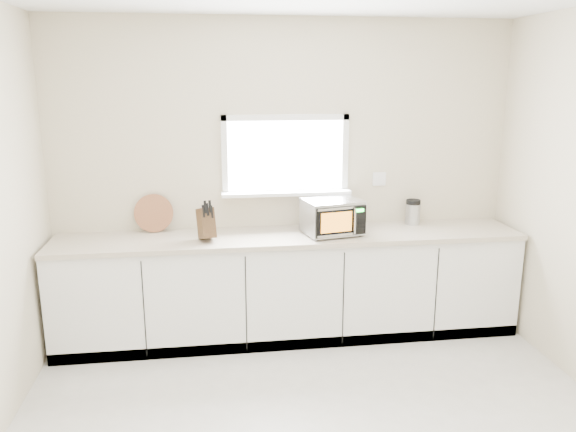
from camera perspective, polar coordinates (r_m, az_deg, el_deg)
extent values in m
cube|color=beige|center=(4.93, -0.29, 3.91)|extent=(4.00, 0.02, 2.70)
cube|color=white|center=(4.88, -0.27, 6.19)|extent=(1.00, 0.02, 0.60)
cube|color=white|center=(4.87, -0.16, 2.36)|extent=(1.12, 0.16, 0.03)
cube|color=white|center=(4.83, -0.25, 9.99)|extent=(1.10, 0.04, 0.05)
cube|color=white|center=(4.92, -0.24, 2.41)|extent=(1.10, 0.04, 0.05)
cube|color=white|center=(4.82, -6.47, 6.01)|extent=(0.05, 0.04, 0.70)
cube|color=white|center=(4.96, 5.81, 6.25)|extent=(0.05, 0.04, 0.70)
cube|color=white|center=(5.10, 9.25, 3.73)|extent=(0.12, 0.01, 0.12)
cube|color=white|center=(4.88, 0.20, -7.28)|extent=(3.92, 0.60, 0.88)
cube|color=beige|center=(4.73, 0.23, -2.12)|extent=(3.92, 0.64, 0.04)
cylinder|color=black|center=(4.55, 2.98, -2.42)|extent=(0.02, 0.02, 0.01)
cylinder|color=black|center=(4.79, 1.70, -1.56)|extent=(0.02, 0.02, 0.01)
cylinder|color=black|center=(4.71, 7.30, -1.95)|extent=(0.02, 0.02, 0.01)
cylinder|color=black|center=(4.95, 5.85, -1.14)|extent=(0.02, 0.02, 0.01)
cube|color=#ACAFB4|center=(4.71, 4.51, -0.06)|extent=(0.52, 0.44, 0.28)
cube|color=black|center=(4.55, 5.44, -0.57)|extent=(0.43, 0.10, 0.24)
cube|color=orange|center=(4.53, 4.95, -0.64)|extent=(0.27, 0.06, 0.17)
cylinder|color=silver|center=(4.58, 6.82, -0.53)|extent=(0.02, 0.02, 0.21)
cube|color=black|center=(4.62, 7.22, -0.42)|extent=(0.11, 0.03, 0.24)
cube|color=#19FF33|center=(4.59, 7.28, 0.57)|extent=(0.08, 0.02, 0.03)
cube|color=silver|center=(4.68, 4.54, 1.62)|extent=(0.52, 0.44, 0.01)
cube|color=#4C331B|center=(4.57, -8.32, -0.73)|extent=(0.17, 0.26, 0.28)
cube|color=black|center=(4.48, -8.59, 0.48)|extent=(0.03, 0.05, 0.10)
cube|color=black|center=(4.49, -8.19, 0.66)|extent=(0.03, 0.05, 0.10)
cube|color=black|center=(4.50, -7.77, 0.42)|extent=(0.03, 0.05, 0.10)
cube|color=black|center=(4.48, -8.40, 0.92)|extent=(0.03, 0.05, 0.10)
cube|color=black|center=(4.49, -7.92, 0.96)|extent=(0.03, 0.05, 0.10)
cylinder|color=#A56040|center=(4.90, -13.49, 0.28)|extent=(0.33, 0.08, 0.33)
cylinder|color=#ACAFB4|center=(5.16, 12.55, 0.19)|extent=(0.15, 0.15, 0.19)
cylinder|color=black|center=(5.13, 12.62, 1.43)|extent=(0.15, 0.15, 0.04)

